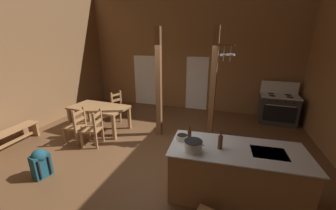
% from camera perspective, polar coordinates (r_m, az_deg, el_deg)
% --- Properties ---
extents(ground_plane, '(8.70, 8.52, 0.10)m').
position_cam_1_polar(ground_plane, '(4.79, -5.48, -15.46)').
color(ground_plane, brown).
extents(wall_back, '(8.70, 0.14, 4.60)m').
position_cam_1_polar(wall_back, '(7.77, 5.90, 15.69)').
color(wall_back, brown).
rests_on(wall_back, ground_plane).
extents(wall_left, '(0.14, 8.52, 4.60)m').
position_cam_1_polar(wall_left, '(6.75, -40.14, 11.44)').
color(wall_left, brown).
rests_on(wall_left, ground_plane).
extents(glazed_door_back_left, '(1.00, 0.01, 2.05)m').
position_cam_1_polar(glazed_door_back_left, '(8.40, -6.51, 7.05)').
color(glazed_door_back_left, white).
rests_on(glazed_door_back_left, ground_plane).
extents(glazed_panel_back_right, '(0.84, 0.01, 2.05)m').
position_cam_1_polar(glazed_panel_back_right, '(7.77, 8.34, 6.11)').
color(glazed_panel_back_right, white).
rests_on(glazed_panel_back_right, ground_plane).
extents(kitchen_island, '(2.22, 1.10, 0.92)m').
position_cam_1_polar(kitchen_island, '(3.69, 18.70, -18.19)').
color(kitchen_island, '#9E7044').
rests_on(kitchen_island, ground_plane).
extents(stove_range, '(1.17, 0.86, 1.32)m').
position_cam_1_polar(stove_range, '(7.43, 29.27, -0.90)').
color(stove_range, '#303030').
rests_on(stove_range, ground_plane).
extents(support_post_with_pot_rack, '(0.54, 0.22, 2.95)m').
position_cam_1_polar(support_post_with_pot_rack, '(5.10, 13.20, 5.82)').
color(support_post_with_pot_rack, brown).
rests_on(support_post_with_pot_rack, ground_plane).
extents(support_post_center, '(0.14, 0.14, 2.95)m').
position_cam_1_polar(support_post_center, '(5.37, -2.71, 5.98)').
color(support_post_center, brown).
rests_on(support_post_center, ground_plane).
extents(dining_table, '(1.75, 1.00, 0.74)m').
position_cam_1_polar(dining_table, '(6.24, -19.39, -1.17)').
color(dining_table, '#9E7044').
rests_on(dining_table, ground_plane).
extents(ladderback_chair_near_window, '(0.45, 0.45, 0.95)m').
position_cam_1_polar(ladderback_chair_near_window, '(5.78, -25.08, -5.50)').
color(ladderback_chair_near_window, '#9E7044').
rests_on(ladderback_chair_near_window, ground_plane).
extents(ladderback_chair_by_post, '(0.56, 0.56, 0.95)m').
position_cam_1_polar(ladderback_chair_by_post, '(7.02, -13.93, -0.34)').
color(ladderback_chair_by_post, '#9E7044').
rests_on(ladderback_chair_by_post, ground_plane).
extents(ladderback_chair_at_table_end, '(0.52, 0.52, 0.95)m').
position_cam_1_polar(ladderback_chair_at_table_end, '(5.42, -20.82, -6.48)').
color(ladderback_chair_at_table_end, '#9E7044').
rests_on(ladderback_chair_at_table_end, ground_plane).
extents(bench_along_left_wall, '(0.44, 1.30, 0.44)m').
position_cam_1_polar(bench_along_left_wall, '(6.49, -38.34, -6.75)').
color(bench_along_left_wall, '#9E7044').
rests_on(bench_along_left_wall, ground_plane).
extents(backpack, '(0.35, 0.36, 0.60)m').
position_cam_1_polar(backpack, '(4.75, -33.06, -13.77)').
color(backpack, '#194756').
rests_on(backpack, ground_plane).
extents(stockpot_on_counter, '(0.35, 0.29, 0.18)m').
position_cam_1_polar(stockpot_on_counter, '(3.18, 7.35, -11.67)').
color(stockpot_on_counter, silver).
rests_on(stockpot_on_counter, kitchen_island).
extents(mixing_bowl_on_counter, '(0.22, 0.22, 0.08)m').
position_cam_1_polar(mixing_bowl_on_counter, '(3.53, 4.16, -9.30)').
color(mixing_bowl_on_counter, silver).
rests_on(mixing_bowl_on_counter, kitchen_island).
extents(bottle_tall_on_counter, '(0.08, 0.08, 0.30)m').
position_cam_1_polar(bottle_tall_on_counter, '(3.31, 14.93, -10.32)').
color(bottle_tall_on_counter, '#56331E').
rests_on(bottle_tall_on_counter, kitchen_island).
extents(bottle_short_on_counter, '(0.07, 0.07, 0.32)m').
position_cam_1_polar(bottle_short_on_counter, '(3.36, 6.21, -9.15)').
color(bottle_short_on_counter, '#56331E').
rests_on(bottle_short_on_counter, kitchen_island).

